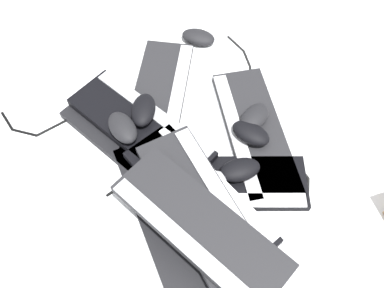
# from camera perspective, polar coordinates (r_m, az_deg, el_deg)

# --- Properties ---
(ground_plane) EXTENTS (3.20, 3.20, 0.00)m
(ground_plane) POSITION_cam_1_polar(r_m,az_deg,el_deg) (1.16, 0.62, -4.48)
(ground_plane) COLOR white
(keyboard_0) EXTENTS (0.29, 0.46, 0.03)m
(keyboard_0) POSITION_cam_1_polar(r_m,az_deg,el_deg) (1.23, 8.29, 1.53)
(keyboard_0) COLOR #232326
(keyboard_0) RESTS_ON ground
(keyboard_1) EXTENTS (0.39, 0.44, 0.03)m
(keyboard_1) POSITION_cam_1_polar(r_m,az_deg,el_deg) (1.29, -4.35, 6.07)
(keyboard_1) COLOR #232326
(keyboard_1) RESTS_ON ground
(keyboard_2) EXTENTS (0.27, 0.46, 0.03)m
(keyboard_2) POSITION_cam_1_polar(r_m,az_deg,el_deg) (1.21, -7.98, 0.48)
(keyboard_2) COLOR black
(keyboard_2) RESTS_ON ground
(keyboard_3) EXTENTS (0.21, 0.46, 0.03)m
(keyboard_3) POSITION_cam_1_polar(r_m,az_deg,el_deg) (1.10, -3.16, -8.94)
(keyboard_3) COLOR black
(keyboard_3) RESTS_ON ground
(keyboard_4) EXTENTS (0.45, 0.36, 0.03)m
(keyboard_4) POSITION_cam_1_polar(r_m,az_deg,el_deg) (1.14, 4.18, -5.35)
(keyboard_4) COLOR black
(keyboard_4) RESTS_ON ground
(keyboard_5) EXTENTS (0.22, 0.46, 0.03)m
(keyboard_5) POSITION_cam_1_polar(r_m,az_deg,el_deg) (1.09, 1.00, -6.83)
(keyboard_5) COLOR black
(keyboard_5) RESTS_ON keyboard_3
(keyboard_6) EXTENTS (0.18, 0.45, 0.03)m
(keyboard_6) POSITION_cam_1_polar(r_m,az_deg,el_deg) (1.04, 1.41, -8.32)
(keyboard_6) COLOR #232326
(keyboard_6) RESTS_ON keyboard_5
(keyboard_7) EXTENTS (0.27, 0.46, 0.03)m
(keyboard_7) POSITION_cam_1_polar(r_m,az_deg,el_deg) (0.99, 0.97, -10.97)
(keyboard_7) COLOR #232326
(keyboard_7) RESTS_ON keyboard_6
(keyboard_8) EXTENTS (0.28, 0.46, 0.03)m
(keyboard_8) POSITION_cam_1_polar(r_m,az_deg,el_deg) (1.20, -6.86, 2.30)
(keyboard_8) COLOR black
(keyboard_8) RESTS_ON keyboard_2
(mouse_0) EXTENTS (0.12, 0.13, 0.04)m
(mouse_0) POSITION_cam_1_polar(r_m,az_deg,el_deg) (1.44, 0.84, 14.05)
(mouse_0) COLOR black
(mouse_0) RESTS_ON ground
(mouse_1) EXTENTS (0.07, 0.11, 0.04)m
(mouse_1) POSITION_cam_1_polar(r_m,az_deg,el_deg) (1.16, -9.24, 2.17)
(mouse_1) COLOR black
(mouse_1) RESTS_ON keyboard_8
(mouse_2) EXTENTS (0.12, 0.13, 0.04)m
(mouse_2) POSITION_cam_1_polar(r_m,az_deg,el_deg) (1.18, -6.51, 4.53)
(mouse_2) COLOR black
(mouse_2) RESTS_ON keyboard_8
(mouse_3) EXTENTS (0.12, 0.09, 0.04)m
(mouse_3) POSITION_cam_1_polar(r_m,az_deg,el_deg) (1.12, 6.39, -3.44)
(mouse_3) COLOR black
(mouse_3) RESTS_ON keyboard_4
(mouse_4) EXTENTS (0.13, 0.10, 0.04)m
(mouse_4) POSITION_cam_1_polar(r_m,az_deg,el_deg) (1.09, 2.39, -5.88)
(mouse_4) COLOR #B7B7BC
(mouse_4) RESTS_ON keyboard_4
(mouse_5) EXTENTS (0.11, 0.13, 0.04)m
(mouse_5) POSITION_cam_1_polar(r_m,az_deg,el_deg) (1.18, 7.84, 1.44)
(mouse_5) COLOR black
(mouse_5) RESTS_ON keyboard_0
(mouse_6) EXTENTS (0.13, 0.10, 0.04)m
(mouse_6) POSITION_cam_1_polar(r_m,az_deg,el_deg) (1.21, 8.31, 3.52)
(mouse_6) COLOR black
(mouse_6) RESTS_ON keyboard_0
(cable_0) EXTENTS (0.23, 0.60, 0.01)m
(cable_0) POSITION_cam_1_polar(r_m,az_deg,el_deg) (1.27, 9.50, 3.62)
(cable_0) COLOR black
(cable_0) RESTS_ON ground
(cable_1) EXTENTS (0.42, 0.41, 0.01)m
(cable_1) POSITION_cam_1_polar(r_m,az_deg,el_deg) (1.27, -11.91, 2.57)
(cable_1) COLOR black
(cable_1) RESTS_ON ground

